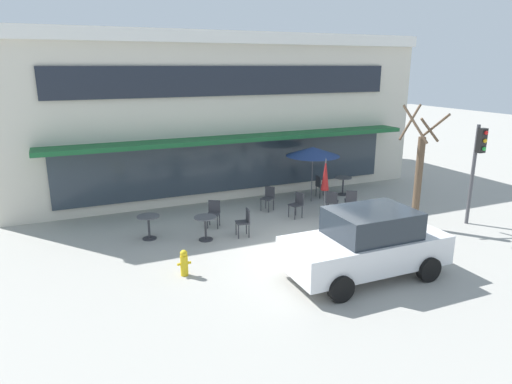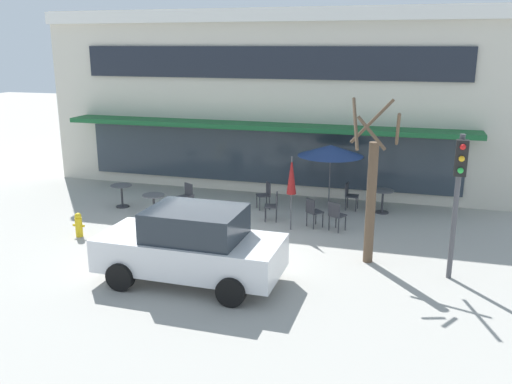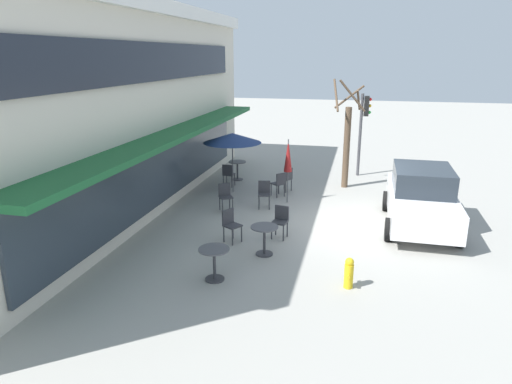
{
  "view_description": "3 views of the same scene",
  "coord_description": "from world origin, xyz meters",
  "px_view_note": "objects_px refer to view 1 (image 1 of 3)",
  "views": [
    {
      "loc": [
        -6.52,
        -10.67,
        5.26
      ],
      "look_at": [
        -0.69,
        2.4,
        1.27
      ],
      "focal_mm": 32.0,
      "sensor_mm": 36.0,
      "label": 1
    },
    {
      "loc": [
        5.12,
        -12.6,
        5.29
      ],
      "look_at": [
        0.57,
        2.96,
        0.87
      ],
      "focal_mm": 38.0,
      "sensor_mm": 36.0,
      "label": 2
    },
    {
      "loc": [
        -12.98,
        -0.1,
        4.89
      ],
      "look_at": [
        -0.17,
        2.88,
        0.92
      ],
      "focal_mm": 32.0,
      "sensor_mm": 36.0,
      "label": 3
    }
  ],
  "objects_px": {
    "fire_hydrant": "(184,263)",
    "cafe_table_streetside": "(149,223)",
    "patio_umbrella_green_folded": "(313,152)",
    "cafe_chair_4": "(332,201)",
    "parked_sedan": "(367,243)",
    "patio_umbrella_cream_folded": "(325,175)",
    "cafe_chair_6": "(320,185)",
    "street_tree": "(418,174)",
    "cafe_chair_0": "(351,200)",
    "cafe_table_by_tree": "(205,224)",
    "cafe_chair_1": "(245,221)",
    "cafe_table_near_wall": "(343,183)",
    "cafe_chair_3": "(297,203)",
    "traffic_light_pole": "(477,158)",
    "cafe_chair_5": "(268,197)",
    "cafe_chair_2": "(214,212)"
  },
  "relations": [
    {
      "from": "cafe_table_streetside",
      "to": "traffic_light_pole",
      "type": "relative_size",
      "value": 0.22
    },
    {
      "from": "cafe_table_streetside",
      "to": "fire_hydrant",
      "type": "relative_size",
      "value": 1.08
    },
    {
      "from": "fire_hydrant",
      "to": "cafe_table_streetside",
      "type": "bearing_deg",
      "value": 96.02
    },
    {
      "from": "fire_hydrant",
      "to": "cafe_table_by_tree",
      "type": "bearing_deg",
      "value": 59.3
    },
    {
      "from": "cafe_table_near_wall",
      "to": "cafe_table_by_tree",
      "type": "height_order",
      "value": "same"
    },
    {
      "from": "cafe_chair_1",
      "to": "traffic_light_pole",
      "type": "bearing_deg",
      "value": -15.53
    },
    {
      "from": "cafe_table_streetside",
      "to": "patio_umbrella_cream_folded",
      "type": "xyz_separation_m",
      "value": [
        5.96,
        -0.68,
        1.11
      ]
    },
    {
      "from": "cafe_chair_1",
      "to": "cafe_chair_3",
      "type": "bearing_deg",
      "value": 22.04
    },
    {
      "from": "cafe_chair_1",
      "to": "cafe_chair_3",
      "type": "distance_m",
      "value": 2.63
    },
    {
      "from": "patio_umbrella_cream_folded",
      "to": "parked_sedan",
      "type": "xyz_separation_m",
      "value": [
        -1.37,
        -4.17,
        -0.75
      ]
    },
    {
      "from": "cafe_table_near_wall",
      "to": "fire_hydrant",
      "type": "height_order",
      "value": "cafe_table_near_wall"
    },
    {
      "from": "cafe_chair_4",
      "to": "street_tree",
      "type": "bearing_deg",
      "value": -50.73
    },
    {
      "from": "cafe_table_near_wall",
      "to": "cafe_table_by_tree",
      "type": "distance_m",
      "value": 7.33
    },
    {
      "from": "cafe_table_streetside",
      "to": "fire_hydrant",
      "type": "xyz_separation_m",
      "value": [
        0.31,
        -2.96,
        -0.16
      ]
    },
    {
      "from": "cafe_chair_3",
      "to": "parked_sedan",
      "type": "xyz_separation_m",
      "value": [
        -0.67,
        -4.84,
        0.35
      ]
    },
    {
      "from": "cafe_chair_3",
      "to": "patio_umbrella_green_folded",
      "type": "bearing_deg",
      "value": 45.24
    },
    {
      "from": "patio_umbrella_green_folded",
      "to": "cafe_chair_1",
      "type": "bearing_deg",
      "value": -147.65
    },
    {
      "from": "traffic_light_pole",
      "to": "cafe_table_by_tree",
      "type": "bearing_deg",
      "value": 165.4
    },
    {
      "from": "patio_umbrella_cream_folded",
      "to": "cafe_chair_6",
      "type": "relative_size",
      "value": 2.47
    },
    {
      "from": "cafe_chair_1",
      "to": "fire_hydrant",
      "type": "bearing_deg",
      "value": -142.11
    },
    {
      "from": "cafe_chair_1",
      "to": "cafe_chair_2",
      "type": "xyz_separation_m",
      "value": [
        -0.6,
        1.26,
        0.0
      ]
    },
    {
      "from": "cafe_table_near_wall",
      "to": "cafe_chair_1",
      "type": "bearing_deg",
      "value": -153.7
    },
    {
      "from": "cafe_table_near_wall",
      "to": "cafe_chair_6",
      "type": "height_order",
      "value": "cafe_chair_6"
    },
    {
      "from": "cafe_table_by_tree",
      "to": "patio_umbrella_cream_folded",
      "type": "distance_m",
      "value": 4.52
    },
    {
      "from": "cafe_chair_6",
      "to": "street_tree",
      "type": "xyz_separation_m",
      "value": [
        0.98,
        -4.36,
        1.3
      ]
    },
    {
      "from": "cafe_table_near_wall",
      "to": "fire_hydrant",
      "type": "bearing_deg",
      "value": -149.8
    },
    {
      "from": "cafe_chair_4",
      "to": "parked_sedan",
      "type": "relative_size",
      "value": 0.21
    },
    {
      "from": "cafe_chair_4",
      "to": "parked_sedan",
      "type": "height_order",
      "value": "parked_sedan"
    },
    {
      "from": "cafe_table_near_wall",
      "to": "cafe_chair_6",
      "type": "relative_size",
      "value": 0.85
    },
    {
      "from": "street_tree",
      "to": "fire_hydrant",
      "type": "bearing_deg",
      "value": -176.82
    },
    {
      "from": "cafe_chair_0",
      "to": "cafe_table_near_wall",
      "type": "bearing_deg",
      "value": 61.8
    },
    {
      "from": "traffic_light_pole",
      "to": "parked_sedan",
      "type": "bearing_deg",
      "value": -162.69
    },
    {
      "from": "cafe_table_near_wall",
      "to": "street_tree",
      "type": "xyz_separation_m",
      "value": [
        -0.08,
        -4.29,
        1.31
      ]
    },
    {
      "from": "patio_umbrella_green_folded",
      "to": "cafe_chair_6",
      "type": "distance_m",
      "value": 1.67
    },
    {
      "from": "patio_umbrella_green_folded",
      "to": "fire_hydrant",
      "type": "height_order",
      "value": "patio_umbrella_green_folded"
    },
    {
      "from": "patio_umbrella_green_folded",
      "to": "traffic_light_pole",
      "type": "distance_m",
      "value": 5.78
    },
    {
      "from": "cafe_chair_0",
      "to": "parked_sedan",
      "type": "xyz_separation_m",
      "value": [
        -2.67,
        -4.41,
        0.35
      ]
    },
    {
      "from": "cafe_chair_6",
      "to": "parked_sedan",
      "type": "height_order",
      "value": "parked_sedan"
    },
    {
      "from": "parked_sedan",
      "to": "cafe_chair_4",
      "type": "bearing_deg",
      "value": 66.8
    },
    {
      "from": "street_tree",
      "to": "cafe_chair_5",
      "type": "bearing_deg",
      "value": 135.15
    },
    {
      "from": "cafe_chair_3",
      "to": "cafe_chair_4",
      "type": "xyz_separation_m",
      "value": [
        1.28,
        -0.27,
        0.0
      ]
    },
    {
      "from": "cafe_chair_0",
      "to": "cafe_chair_4",
      "type": "distance_m",
      "value": 0.73
    },
    {
      "from": "cafe_chair_5",
      "to": "fire_hydrant",
      "type": "bearing_deg",
      "value": -136.76
    },
    {
      "from": "fire_hydrant",
      "to": "parked_sedan",
      "type": "bearing_deg",
      "value": -23.87
    },
    {
      "from": "patio_umbrella_green_folded",
      "to": "cafe_table_streetside",
      "type": "bearing_deg",
      "value": -167.6
    },
    {
      "from": "cafe_chair_6",
      "to": "cafe_chair_0",
      "type": "bearing_deg",
      "value": -93.11
    },
    {
      "from": "patio_umbrella_cream_folded",
      "to": "cafe_chair_4",
      "type": "bearing_deg",
      "value": 34.1
    },
    {
      "from": "cafe_chair_0",
      "to": "cafe_table_streetside",
      "type": "bearing_deg",
      "value": 176.53
    },
    {
      "from": "cafe_table_streetside",
      "to": "cafe_chair_6",
      "type": "height_order",
      "value": "cafe_chair_6"
    },
    {
      "from": "cafe_table_near_wall",
      "to": "cafe_chair_0",
      "type": "bearing_deg",
      "value": -118.2
    }
  ]
}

